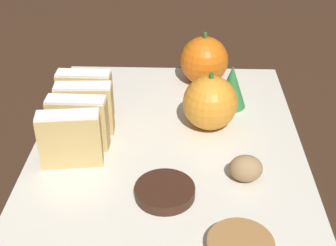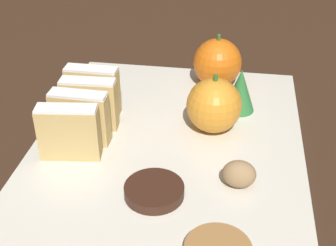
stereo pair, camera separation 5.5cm
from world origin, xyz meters
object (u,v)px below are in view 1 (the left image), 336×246
Objects in this scene: walnut at (246,168)px; orange_near at (210,103)px; chocolate_cookie at (167,191)px; orange_far at (204,61)px.

orange_near is at bearing 108.38° from walnut.
orange_near is at bearing 70.06° from chocolate_cookie.
chocolate_cookie is at bearing -109.94° from orange_near.
orange_far is (-0.00, 0.12, 0.00)m from orange_near.
chocolate_cookie is at bearing -160.51° from walnut.
walnut is at bearing -80.25° from orange_far.
chocolate_cookie is at bearing -100.01° from orange_far.
chocolate_cookie is (-0.05, -0.26, -0.03)m from orange_far.
orange_near is 2.12× the size of walnut.
orange_far is 2.16× the size of walnut.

